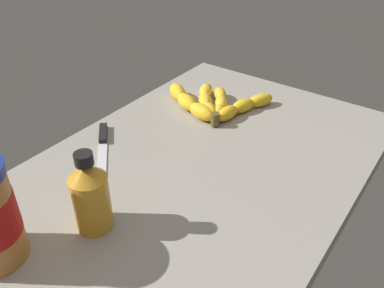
# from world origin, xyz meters

# --- Properties ---
(ground_plane) EXTENTS (0.88, 0.57, 0.04)m
(ground_plane) POSITION_xyz_m (0.00, 0.00, -0.02)
(ground_plane) COLOR gray
(banana_bunch) EXTENTS (0.20, 0.26, 0.04)m
(banana_bunch) POSITION_xyz_m (0.21, 0.10, 0.02)
(banana_bunch) COLOR yellow
(banana_bunch) RESTS_ON ground_plane
(honey_bottle) EXTENTS (0.06, 0.06, 0.14)m
(honey_bottle) POSITION_xyz_m (-0.22, 0.04, 0.06)
(honey_bottle) COLOR gold
(honey_bottle) RESTS_ON ground_plane
(butter_knife) EXTENTS (0.16, 0.16, 0.01)m
(butter_knife) POSITION_xyz_m (-0.06, 0.19, 0.00)
(butter_knife) COLOR silver
(butter_knife) RESTS_ON ground_plane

